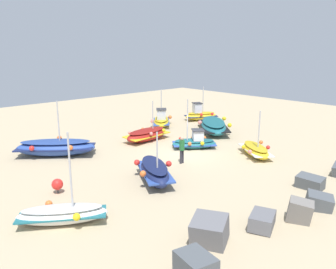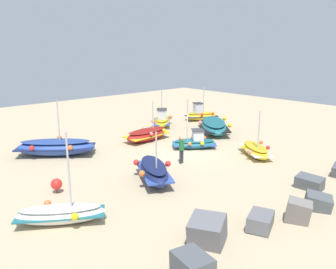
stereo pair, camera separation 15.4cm
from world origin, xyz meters
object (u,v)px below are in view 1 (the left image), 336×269
object	(u,v)px
fishing_boat_6	(195,142)
mooring_buoy_0	(57,184)
fishing_boat_8	(201,115)
person_walking	(182,148)
fishing_boat_7	(161,120)
fishing_boat_1	(62,214)
fishing_boat_4	(154,171)
fishing_boat_3	(256,150)
fishing_boat_2	(147,135)
fishing_boat_0	(213,126)
fishing_boat_5	(56,147)

from	to	relation	value
fishing_boat_6	mooring_buoy_0	distance (m)	10.75
fishing_boat_8	person_walking	xyz separation A→B (m)	(10.48, 7.87, 0.44)
person_walking	mooring_buoy_0	world-z (taller)	person_walking
fishing_boat_7	person_walking	size ratio (longest dim) A/B	2.17
mooring_buoy_0	person_walking	bearing A→B (deg)	173.07
fishing_boat_1	person_walking	world-z (taller)	fishing_boat_1
fishing_boat_4	fishing_boat_8	distance (m)	16.32
fishing_boat_3	fishing_boat_2	bearing A→B (deg)	54.55
fishing_boat_0	person_walking	bearing A→B (deg)	-21.10
fishing_boat_0	mooring_buoy_0	bearing A→B (deg)	-37.17
fishing_boat_6	fishing_boat_8	size ratio (longest dim) A/B	1.03
fishing_boat_0	fishing_boat_1	size ratio (longest dim) A/B	1.39
mooring_buoy_0	fishing_boat_3	bearing A→B (deg)	165.63
fishing_boat_0	fishing_boat_4	bearing A→B (deg)	-23.35
person_walking	fishing_boat_1	bearing A→B (deg)	102.85
fishing_boat_3	fishing_boat_5	distance (m)	13.16
fishing_boat_0	mooring_buoy_0	distance (m)	15.65
fishing_boat_2	person_walking	xyz separation A→B (m)	(1.84, 5.60, 0.51)
fishing_boat_1	fishing_boat_8	bearing A→B (deg)	-119.49
fishing_boat_3	fishing_boat_5	world-z (taller)	fishing_boat_5
fishing_boat_4	fishing_boat_5	bearing A→B (deg)	40.90
fishing_boat_6	mooring_buoy_0	size ratio (longest dim) A/B	4.73
fishing_boat_2	fishing_boat_3	distance (m)	8.30
fishing_boat_3	person_walking	world-z (taller)	fishing_boat_3
fishing_boat_4	mooring_buoy_0	world-z (taller)	fishing_boat_4
fishing_boat_4	fishing_boat_7	bearing A→B (deg)	-15.22
fishing_boat_8	person_walking	bearing A→B (deg)	62.98
fishing_boat_8	mooring_buoy_0	world-z (taller)	fishing_boat_8
fishing_boat_4	mooring_buoy_0	xyz separation A→B (m)	(4.52, -2.02, -0.09)
fishing_boat_1	person_walking	size ratio (longest dim) A/B	2.28
fishing_boat_4	fishing_boat_5	distance (m)	8.09
fishing_boat_1	fishing_boat_7	world-z (taller)	fishing_boat_1
fishing_boat_7	person_walking	world-z (taller)	fishing_boat_7
fishing_boat_3	fishing_boat_7	size ratio (longest dim) A/B	0.93
fishing_boat_0	fishing_boat_2	size ratio (longest dim) A/B	1.34
fishing_boat_8	fishing_boat_4	bearing A→B (deg)	59.38
fishing_boat_8	mooring_buoy_0	size ratio (longest dim) A/B	4.59
fishing_boat_7	person_walking	bearing A→B (deg)	6.30
fishing_boat_5	person_walking	bearing A→B (deg)	165.37
fishing_boat_5	fishing_boat_3	bearing A→B (deg)	176.07
fishing_boat_6	mooring_buoy_0	bearing A→B (deg)	-138.08
fishing_boat_8	fishing_boat_3	bearing A→B (deg)	86.01
fishing_boat_4	fishing_boat_5	size ratio (longest dim) A/B	0.77
fishing_boat_2	mooring_buoy_0	world-z (taller)	fishing_boat_2
fishing_boat_1	fishing_boat_6	size ratio (longest dim) A/B	1.10
fishing_boat_0	fishing_boat_5	xyz separation A→B (m)	(12.62, -2.87, 0.03)
fishing_boat_3	fishing_boat_7	bearing A→B (deg)	27.07
fishing_boat_3	fishing_boat_4	bearing A→B (deg)	116.61
fishing_boat_3	mooring_buoy_0	bearing A→B (deg)	110.50
fishing_boat_1	fishing_boat_2	world-z (taller)	fishing_boat_1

